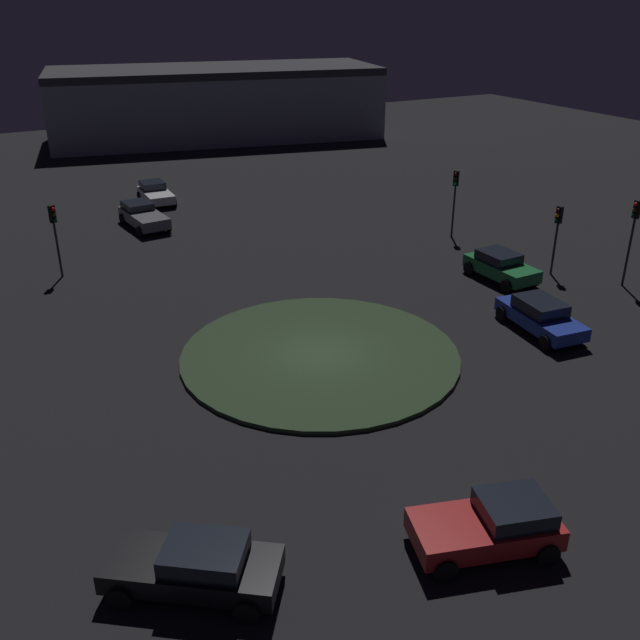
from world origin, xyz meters
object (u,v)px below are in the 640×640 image
object	(u,v)px
traffic_light_south	(557,226)
traffic_light_northeast	(55,226)
car_white	(155,193)
car_red	(491,525)
traffic_light_south_near	(633,226)
traffic_light_southeast	(455,190)
car_black	(196,566)
car_grey	(143,216)
car_blue	(540,315)
store_building	(216,103)
car_green	(501,266)

from	to	relation	value
traffic_light_south	traffic_light_northeast	xyz separation A→B (m)	(11.78, 23.06, 0.11)
car_white	traffic_light_south	distance (m)	27.77
car_red	traffic_light_northeast	world-z (taller)	traffic_light_northeast
traffic_light_south_near	traffic_light_southeast	bearing A→B (deg)	-73.36
car_black	car_grey	distance (m)	31.14
traffic_light_south	traffic_light_southeast	distance (m)	7.58
traffic_light_southeast	car_blue	bearing A→B (deg)	34.37
car_white	store_building	bearing A→B (deg)	150.85
store_building	traffic_light_southeast	bearing A→B (deg)	103.56
car_black	traffic_light_southeast	bearing A→B (deg)	-103.87
car_green	traffic_light_northeast	bearing A→B (deg)	-120.35
car_white	traffic_light_south	world-z (taller)	traffic_light_south
car_white	traffic_light_south_near	size ratio (longest dim) A/B	0.89
traffic_light_northeast	traffic_light_south_near	world-z (taller)	traffic_light_south_near
traffic_light_northeast	car_grey	bearing A→B (deg)	108.20
car_black	traffic_light_northeast	distance (m)	23.94
car_white	car_black	bearing A→B (deg)	-12.91
traffic_light_northeast	car_blue	bearing A→B (deg)	17.75
car_green	traffic_light_south	bearing A→B (deg)	76.92
car_blue	traffic_light_south_near	world-z (taller)	traffic_light_south_near
car_white	traffic_light_northeast	distance (m)	14.58
traffic_light_southeast	store_building	world-z (taller)	store_building
traffic_light_southeast	car_grey	bearing A→B (deg)	-68.58
car_red	traffic_light_northeast	size ratio (longest dim) A/B	1.11
car_black	traffic_light_northeast	xyz separation A→B (m)	(23.84, -0.77, 2.03)
traffic_light_southeast	car_black	bearing A→B (deg)	5.57
car_black	car_grey	xyz separation A→B (m)	(30.37, -6.89, 0.01)
car_red	car_grey	world-z (taller)	car_red
car_black	traffic_light_south	bearing A→B (deg)	-117.41
car_red	car_black	size ratio (longest dim) A/B	0.93
car_blue	car_black	bearing A→B (deg)	-62.26
car_white	traffic_light_southeast	size ratio (longest dim) A/B	0.98
car_white	traffic_light_southeast	distance (m)	21.27
car_blue	store_building	size ratio (longest dim) A/B	0.14
car_white	car_blue	distance (m)	29.86
car_grey	car_blue	world-z (taller)	car_blue
car_red	traffic_light_south_near	world-z (taller)	traffic_light_south_near
car_white	store_building	world-z (taller)	store_building
traffic_light_south	traffic_light_south_near	world-z (taller)	traffic_light_south_near
car_red	car_white	bearing A→B (deg)	-76.16
traffic_light_northeast	traffic_light_south_near	xyz separation A→B (m)	(-14.70, -25.12, 0.40)
car_black	traffic_light_southeast	world-z (taller)	traffic_light_southeast
car_blue	store_building	world-z (taller)	store_building
traffic_light_northeast	traffic_light_southeast	distance (m)	22.66
traffic_light_northeast	car_red	bearing A→B (deg)	-14.21
car_red	traffic_light_south_near	size ratio (longest dim) A/B	0.96
car_green	car_grey	distance (m)	22.54
traffic_light_northeast	traffic_light_southeast	world-z (taller)	traffic_light_southeast
car_black	traffic_light_south	size ratio (longest dim) A/B	1.24
car_grey	traffic_light_northeast	world-z (taller)	traffic_light_northeast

